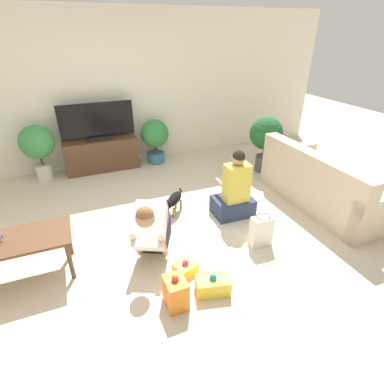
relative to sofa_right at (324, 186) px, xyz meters
name	(u,v)px	position (x,y,z in m)	size (l,w,h in m)	color
ground_plane	(165,237)	(-2.37, 0.10, -0.28)	(16.00, 16.00, 0.00)	beige
wall_back	(115,91)	(-2.37, 2.73, 1.02)	(8.40, 0.06, 2.60)	silver
sofa_right	(324,186)	(0.00, 0.00, 0.00)	(0.95, 1.91, 0.82)	#C6B293
coffee_table	(17,244)	(-3.88, -0.01, 0.13)	(1.00, 0.52, 0.47)	brown
tv_console	(102,154)	(-2.77, 2.46, 0.00)	(1.25, 0.40, 0.57)	brown
tv	(97,124)	(-2.77, 2.46, 0.56)	(1.23, 0.20, 0.62)	black
potted_plant_corner_right	(266,137)	(-0.14, 1.31, 0.35)	(0.56, 0.56, 0.97)	#4C4C51
potted_plant_back_right	(155,137)	(-1.80, 2.41, 0.22)	(0.51, 0.51, 0.82)	#336B84
potted_plant_back_left	(37,145)	(-3.75, 2.41, 0.33)	(0.54, 0.54, 0.93)	beige
person_kneeling	(153,228)	(-2.57, -0.15, 0.06)	(0.61, 0.82, 0.78)	#23232D
person_sitting	(234,193)	(-1.34, 0.22, 0.05)	(0.53, 0.49, 0.94)	#283351
dog	(173,201)	(-2.10, 0.54, -0.06)	(0.40, 0.42, 0.32)	black
gift_box_a	(176,292)	(-2.58, -0.93, -0.13)	(0.19, 0.24, 0.36)	orange
gift_box_b	(185,268)	(-2.35, -0.57, -0.22)	(0.26, 0.25, 0.16)	yellow
gift_box_c	(213,285)	(-2.20, -0.92, -0.20)	(0.36, 0.27, 0.22)	yellow
gift_bag_a	(261,231)	(-1.37, -0.47, -0.09)	(0.26, 0.17, 0.39)	white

